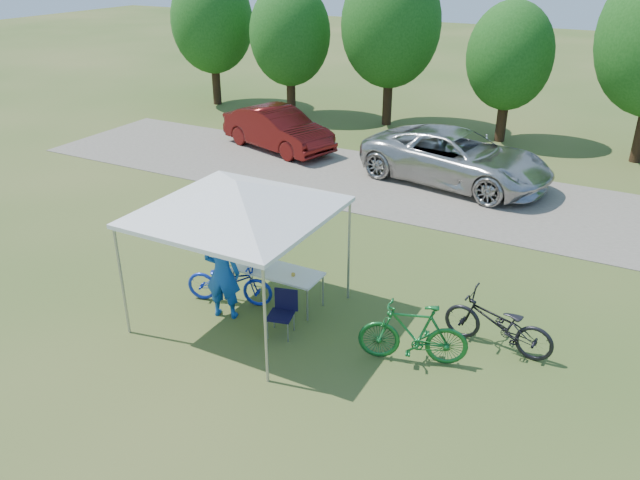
{
  "coord_description": "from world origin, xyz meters",
  "views": [
    {
      "loc": [
        6.11,
        -8.33,
        6.44
      ],
      "look_at": [
        0.6,
        2.0,
        0.88
      ],
      "focal_mm": 35.0,
      "sensor_mm": 36.0,
      "label": 1
    }
  ],
  "objects_px": {
    "folding_chair": "(283,309)",
    "cooler": "(257,258)",
    "bike_blue": "(229,282)",
    "bike_green": "(413,333)",
    "minivan": "(456,157)",
    "cyclist": "(222,273)",
    "sedan": "(278,129)",
    "bike_dark": "(498,324)",
    "folding_table": "(278,272)"
  },
  "relations": [
    {
      "from": "bike_green",
      "to": "minivan",
      "type": "bearing_deg",
      "value": 174.39
    },
    {
      "from": "cyclist",
      "to": "bike_green",
      "type": "bearing_deg",
      "value": 170.01
    },
    {
      "from": "folding_table",
      "to": "folding_chair",
      "type": "height_order",
      "value": "folding_chair"
    },
    {
      "from": "folding_table",
      "to": "cyclist",
      "type": "relative_size",
      "value": 0.95
    },
    {
      "from": "minivan",
      "to": "sedan",
      "type": "xyz_separation_m",
      "value": [
        -6.39,
        0.41,
        -0.07
      ]
    },
    {
      "from": "folding_table",
      "to": "minivan",
      "type": "distance_m",
      "value": 8.39
    },
    {
      "from": "bike_blue",
      "to": "bike_dark",
      "type": "xyz_separation_m",
      "value": [
        5.03,
        0.91,
        0.05
      ]
    },
    {
      "from": "bike_blue",
      "to": "minivan",
      "type": "relative_size",
      "value": 0.31
    },
    {
      "from": "bike_green",
      "to": "folding_chair",
      "type": "bearing_deg",
      "value": -101.38
    },
    {
      "from": "cooler",
      "to": "minivan",
      "type": "xyz_separation_m",
      "value": [
        1.48,
        8.33,
        -0.08
      ]
    },
    {
      "from": "cooler",
      "to": "bike_green",
      "type": "height_order",
      "value": "bike_green"
    },
    {
      "from": "cooler",
      "to": "bike_green",
      "type": "bearing_deg",
      "value": -9.15
    },
    {
      "from": "folding_table",
      "to": "bike_dark",
      "type": "bearing_deg",
      "value": 6.5
    },
    {
      "from": "bike_blue",
      "to": "sedan",
      "type": "bearing_deg",
      "value": 10.51
    },
    {
      "from": "folding_chair",
      "to": "minivan",
      "type": "distance_m",
      "value": 9.19
    },
    {
      "from": "cyclist",
      "to": "sedan",
      "type": "bearing_deg",
      "value": -78.92
    },
    {
      "from": "cyclist",
      "to": "bike_green",
      "type": "xyz_separation_m",
      "value": [
        3.66,
        0.32,
        -0.37
      ]
    },
    {
      "from": "bike_blue",
      "to": "minivan",
      "type": "bearing_deg",
      "value": -27.77
    },
    {
      "from": "bike_green",
      "to": "cyclist",
      "type": "bearing_deg",
      "value": -103.17
    },
    {
      "from": "folding_chair",
      "to": "cyclist",
      "type": "bearing_deg",
      "value": 167.66
    },
    {
      "from": "folding_chair",
      "to": "cyclist",
      "type": "xyz_separation_m",
      "value": [
        -1.29,
        -0.04,
        0.43
      ]
    },
    {
      "from": "cyclist",
      "to": "minivan",
      "type": "relative_size",
      "value": 0.33
    },
    {
      "from": "minivan",
      "to": "bike_blue",
      "type": "bearing_deg",
      "value": 178.15
    },
    {
      "from": "cooler",
      "to": "folding_chair",
      "type": "bearing_deg",
      "value": -37.46
    },
    {
      "from": "folding_chair",
      "to": "bike_green",
      "type": "relative_size",
      "value": 0.46
    },
    {
      "from": "cyclist",
      "to": "bike_dark",
      "type": "xyz_separation_m",
      "value": [
        4.83,
        1.36,
        -0.42
      ]
    },
    {
      "from": "folding_chair",
      "to": "bike_green",
      "type": "height_order",
      "value": "bike_green"
    },
    {
      "from": "folding_table",
      "to": "cyclist",
      "type": "height_order",
      "value": "cyclist"
    },
    {
      "from": "folding_chair",
      "to": "bike_blue",
      "type": "distance_m",
      "value": 1.54
    },
    {
      "from": "folding_table",
      "to": "bike_blue",
      "type": "bearing_deg",
      "value": -153.34
    },
    {
      "from": "cyclist",
      "to": "bike_blue",
      "type": "bearing_deg",
      "value": -81.17
    },
    {
      "from": "bike_dark",
      "to": "cyclist",
      "type": "bearing_deg",
      "value": -70.01
    },
    {
      "from": "folding_chair",
      "to": "sedan",
      "type": "xyz_separation_m",
      "value": [
        -6.01,
        9.59,
        0.23
      ]
    },
    {
      "from": "folding_table",
      "to": "sedan",
      "type": "height_order",
      "value": "sedan"
    },
    {
      "from": "cyclist",
      "to": "bike_green",
      "type": "height_order",
      "value": "cyclist"
    },
    {
      "from": "folding_chair",
      "to": "cooler",
      "type": "xyz_separation_m",
      "value": [
        -1.1,
        0.84,
        0.38
      ]
    },
    {
      "from": "bike_blue",
      "to": "sedan",
      "type": "relative_size",
      "value": 0.41
    },
    {
      "from": "minivan",
      "to": "sedan",
      "type": "height_order",
      "value": "minivan"
    },
    {
      "from": "folding_chair",
      "to": "cooler",
      "type": "relative_size",
      "value": 2.04
    },
    {
      "from": "cyclist",
      "to": "sedan",
      "type": "height_order",
      "value": "cyclist"
    },
    {
      "from": "bike_blue",
      "to": "bike_green",
      "type": "xyz_separation_m",
      "value": [
        3.86,
        -0.13,
        0.1
      ]
    },
    {
      "from": "folding_table",
      "to": "bike_blue",
      "type": "distance_m",
      "value": 0.98
    },
    {
      "from": "bike_blue",
      "to": "minivan",
      "type": "distance_m",
      "value": 8.96
    },
    {
      "from": "minivan",
      "to": "cyclist",
      "type": "bearing_deg",
      "value": 179.94
    },
    {
      "from": "folding_table",
      "to": "bike_dark",
      "type": "distance_m",
      "value": 4.21
    },
    {
      "from": "cooler",
      "to": "bike_green",
      "type": "relative_size",
      "value": 0.23
    },
    {
      "from": "bike_blue",
      "to": "sedan",
      "type": "xyz_separation_m",
      "value": [
        -4.52,
        9.17,
        0.27
      ]
    },
    {
      "from": "folding_table",
      "to": "cyclist",
      "type": "distance_m",
      "value": 1.13
    },
    {
      "from": "bike_green",
      "to": "bike_dark",
      "type": "height_order",
      "value": "bike_green"
    },
    {
      "from": "sedan",
      "to": "bike_green",
      "type": "bearing_deg",
      "value": -120.86
    }
  ]
}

